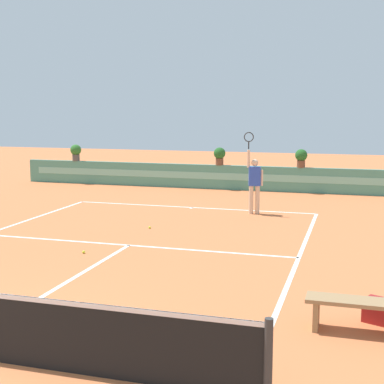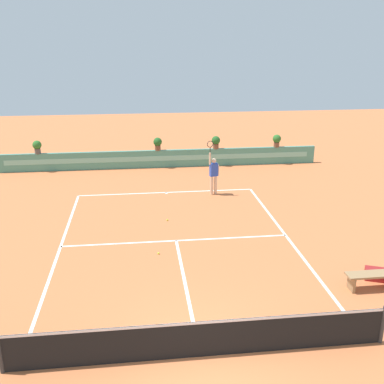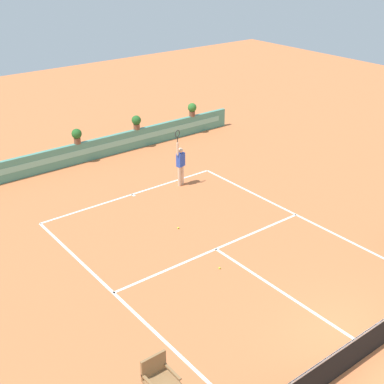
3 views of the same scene
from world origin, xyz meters
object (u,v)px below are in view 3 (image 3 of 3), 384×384
object	(u,v)px
potted_plant_right	(136,121)
tennis_player	(181,163)
potted_plant_centre	(77,135)
potted_plant_far_right	(192,109)
tennis_ball_mid_court	(220,268)
tennis_ball_near_baseline	(178,228)

from	to	relation	value
potted_plant_right	tennis_player	bearing A→B (deg)	-100.83
potted_plant_centre	potted_plant_far_right	xyz separation A→B (m)	(6.87, 0.00, 0.00)
tennis_ball_mid_court	potted_plant_far_right	bearing A→B (deg)	56.03
tennis_ball_mid_court	potted_plant_centre	bearing A→B (deg)	87.20
tennis_ball_near_baseline	potted_plant_centre	distance (m)	8.15
tennis_player	potted_plant_far_right	bearing A→B (deg)	47.90
potted_plant_centre	potted_plant_far_right	bearing A→B (deg)	0.00
tennis_ball_near_baseline	potted_plant_far_right	xyz separation A→B (m)	(6.91, 8.04, 1.38)
tennis_player	tennis_ball_near_baseline	bearing A→B (deg)	-128.19
tennis_player	potted_plant_right	xyz separation A→B (m)	(0.96, 5.01, 0.36)
potted_plant_centre	potted_plant_right	bearing A→B (deg)	0.00
potted_plant_centre	potted_plant_right	distance (m)	3.31
tennis_ball_mid_court	potted_plant_far_right	distance (m)	13.34
potted_plant_far_right	potted_plant_right	distance (m)	3.57
potted_plant_far_right	tennis_player	bearing A→B (deg)	-132.10
tennis_ball_near_baseline	tennis_ball_mid_court	size ratio (longest dim) A/B	1.00
tennis_player	tennis_ball_near_baseline	xyz separation A→B (m)	(-2.38, -3.03, -1.02)
tennis_player	potted_plant_right	world-z (taller)	tennis_player
tennis_player	tennis_ball_mid_court	world-z (taller)	tennis_player
tennis_ball_mid_court	potted_plant_far_right	xyz separation A→B (m)	(7.41, 11.00, 1.38)
potted_plant_far_right	tennis_ball_mid_court	bearing A→B (deg)	-123.97
tennis_ball_near_baseline	tennis_ball_mid_court	distance (m)	3.01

